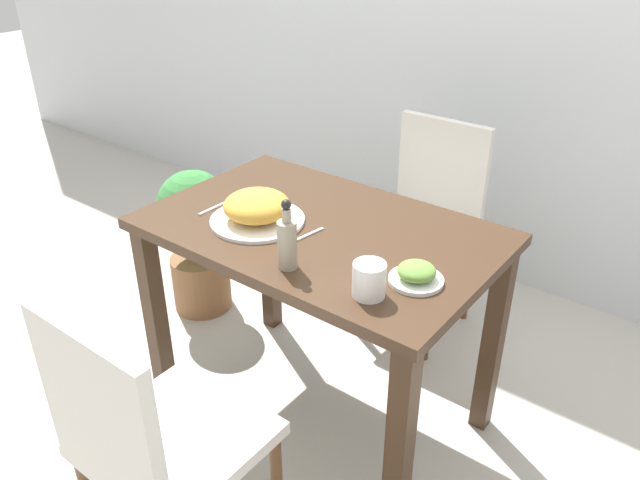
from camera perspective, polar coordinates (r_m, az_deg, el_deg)
The scene contains 11 objects.
ground_plane at distance 2.39m, azimuth 0.00°, elevation -15.27°, with size 16.00×16.00×0.00m, color #B7B2A8.
dining_table at distance 2.00m, azimuth 0.00°, elevation -1.87°, with size 1.09×0.70×0.77m.
chair_near at distance 1.67m, azimuth -15.37°, elevation -16.98°, with size 0.42×0.42×0.88m.
chair_far at distance 2.65m, azimuth 9.66°, elevation 2.18°, with size 0.42×0.42×0.88m.
food_plate at distance 1.95m, azimuth -5.80°, elevation 2.86°, with size 0.30×0.30×0.10m.
side_plate at distance 1.67m, azimuth 8.81°, elevation -3.11°, with size 0.15×0.15×0.06m.
drink_cup at distance 1.59m, azimuth 4.51°, elevation -3.65°, with size 0.09×0.09×0.09m.
sauce_bottle at distance 1.69m, azimuth -3.02°, elevation -0.16°, with size 0.05×0.05×0.21m.
fork_utensil at distance 2.09m, azimuth -9.36°, elevation 3.07°, with size 0.01×0.16×0.00m.
spoon_utensil at distance 1.87m, azimuth -1.68°, elevation 0.21°, with size 0.04×0.18×0.00m.
potted_plant_left at distance 2.78m, azimuth -11.23°, elevation 0.51°, with size 0.32×0.32×0.67m.
Camera 1 is at (1.05, -1.36, 1.67)m, focal length 35.00 mm.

